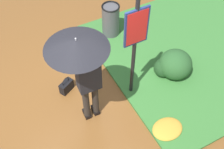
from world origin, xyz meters
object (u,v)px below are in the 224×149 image
object	(u,v)px
person_with_umbrella	(82,61)
trash_bin	(111,21)
info_sign_post	(135,39)
handbag	(66,86)

from	to	relation	value
person_with_umbrella	trash_bin	size ratio (longest dim) A/B	2.45
info_sign_post	trash_bin	xyz separation A→B (m)	(-0.44, -1.73, -1.03)
person_with_umbrella	info_sign_post	bearing A→B (deg)	-172.41
info_sign_post	handbag	distance (m)	1.85
handbag	trash_bin	distance (m)	1.94
info_sign_post	person_with_umbrella	bearing A→B (deg)	7.59
info_sign_post	handbag	world-z (taller)	info_sign_post
trash_bin	info_sign_post	bearing A→B (deg)	75.63
person_with_umbrella	info_sign_post	xyz separation A→B (m)	(-1.01, -0.14, -0.11)
person_with_umbrella	trash_bin	world-z (taller)	person_with_umbrella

